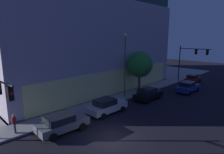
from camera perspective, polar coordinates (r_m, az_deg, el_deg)
ground_plane at (r=16.54m, az=0.08°, el=-17.95°), size 120.00×120.00×0.00m
modern_building at (r=38.84m, az=-15.30°, el=11.41°), size 29.43×30.49×16.77m
traffic_light_far_corner at (r=36.99m, az=22.50°, el=5.63°), size 0.49×5.53×6.67m
street_lamp_sidewalk at (r=25.85m, az=3.94°, el=5.71°), size 0.44×0.44×8.65m
sidewalk_tree at (r=28.69m, az=8.34°, el=3.75°), size 3.88×3.88×6.11m
pedestrian_waiting at (r=18.53m, az=-27.41°, el=-11.97°), size 0.36×0.36×1.69m
car_grey at (r=17.66m, az=-14.86°, el=-13.26°), size 4.57×2.32×1.62m
car_silver at (r=21.15m, az=-1.60°, el=-8.66°), size 4.70×2.15×1.66m
car_black at (r=26.05m, az=10.84°, el=-4.97°), size 4.65×2.15×1.60m
car_blue at (r=31.38m, az=21.98°, el=-2.77°), size 4.76×2.05×1.67m
car_red at (r=38.59m, az=23.16°, el=-0.38°), size 4.19×2.10×1.54m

